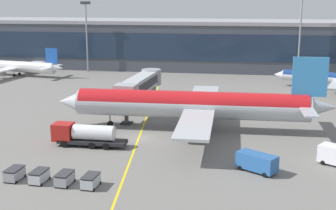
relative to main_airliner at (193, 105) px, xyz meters
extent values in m
plane|color=slate|center=(-7.13, -5.59, -4.23)|extent=(700.00, 700.00, 0.00)
cube|color=yellow|center=(-7.90, -3.59, -4.23)|extent=(9.29, 79.53, 0.01)
cube|color=#424751|center=(4.21, 66.79, 2.44)|extent=(195.15, 20.08, 13.34)
cube|color=#1E2D42|center=(4.21, 56.69, 3.11)|extent=(189.30, 0.16, 7.47)
cube|color=#99999E|center=(4.21, 66.79, 9.61)|extent=(199.05, 20.48, 1.00)
cylinder|color=#B2B7BC|center=(-0.27, -0.01, -0.15)|extent=(37.51, 4.94, 4.08)
cylinder|color=red|center=(-0.27, -0.01, 0.21)|extent=(36.76, 4.76, 3.91)
cone|color=#B2B7BC|center=(-20.41, -0.47, -0.15)|extent=(4.17, 3.97, 3.87)
cone|color=#B2B7BC|center=(20.07, 0.46, 0.26)|extent=(4.97, 3.58, 3.47)
cube|color=#388CD1|center=(17.93, 0.41, 4.94)|extent=(5.31, 0.48, 6.12)
cube|color=#B2B7BC|center=(17.53, -3.68, 0.46)|extent=(2.15, 6.57, 0.24)
cube|color=#B2B7BC|center=(17.34, 4.48, 0.46)|extent=(2.15, 6.57, 0.24)
cube|color=#B2B7BC|center=(1.45, -9.87, -0.46)|extent=(5.16, 15.83, 0.40)
cube|color=#B2B7BC|center=(1.00, 9.92, -0.46)|extent=(5.16, 15.83, 0.40)
cylinder|color=#939399|center=(0.39, -7.06, -1.88)|extent=(3.19, 2.31, 2.24)
cylinder|color=#939399|center=(0.06, 7.07, -1.88)|extent=(3.19, 2.31, 2.24)
cylinder|color=black|center=(-13.75, -0.32, -3.73)|extent=(1.01, 0.42, 1.00)
cylinder|color=slate|center=(-13.75, -0.32, -2.71)|extent=(0.20, 0.20, 2.04)
cylinder|color=black|center=(2.01, -1.79, -3.73)|extent=(1.01, 0.42, 1.00)
cylinder|color=slate|center=(2.01, -1.79, -2.71)|extent=(0.20, 0.20, 2.04)
cylinder|color=black|center=(1.93, 1.88, -3.73)|extent=(1.01, 0.42, 1.00)
cylinder|color=slate|center=(1.93, 1.88, -2.71)|extent=(0.20, 0.20, 2.04)
cube|color=#B2B7BC|center=(-10.97, 10.07, 1.15)|extent=(4.06, 16.59, 2.80)
cube|color=#232328|center=(-10.92, 10.07, 1.15)|extent=(4.01, 13.97, 1.54)
cube|color=#9EA3A8|center=(-11.50, 1.88, 1.15)|extent=(3.80, 3.43, 2.94)
cylinder|color=#4C4C51|center=(-11.50, 1.88, -2.24)|extent=(0.70, 0.70, 3.98)
cube|color=#262628|center=(-11.50, 1.88, -4.08)|extent=(1.91, 1.91, 0.30)
cylinder|color=gray|center=(-10.43, 18.27, 1.15)|extent=(3.90, 3.90, 3.08)
cylinder|color=gray|center=(-10.43, 18.27, -2.24)|extent=(1.80, 1.80, 3.98)
cube|color=#232326|center=(-13.35, -10.78, -3.48)|extent=(10.02, 2.59, 0.50)
cube|color=#B21E19|center=(-17.75, -10.74, -2.23)|extent=(2.82, 2.52, 2.50)
cube|color=black|center=(-19.01, -10.73, -1.73)|extent=(0.18, 2.30, 1.12)
cylinder|color=silver|center=(-13.07, -10.78, -2.13)|extent=(6.02, 2.25, 2.20)
cylinder|color=black|center=(-17.20, -11.93, -3.73)|extent=(1.00, 0.36, 1.00)
cylinder|color=black|center=(-17.18, -9.56, -3.73)|extent=(1.00, 0.36, 1.00)
cylinder|color=black|center=(-13.06, -11.97, -3.73)|extent=(1.00, 0.36, 1.00)
cylinder|color=black|center=(-13.04, -9.59, -3.73)|extent=(1.00, 0.36, 1.00)
cylinder|color=black|center=(-10.96, -11.99, -3.73)|extent=(1.00, 0.36, 1.00)
cylinder|color=black|center=(-10.94, -9.61, -3.73)|extent=(1.00, 0.36, 1.00)
cube|color=black|center=(19.49, -12.69, -2.44)|extent=(2.83, 2.84, 0.66)
cylinder|color=black|center=(18.44, -13.24, -3.93)|extent=(0.64, 0.54, 0.60)
cylinder|color=black|center=(19.57, -11.50, -3.93)|extent=(0.64, 0.54, 0.60)
cube|color=#285B9E|center=(9.91, -17.05, -2.93)|extent=(5.33, 4.50, 2.00)
cube|color=black|center=(10.95, -17.74, -2.58)|extent=(2.50, 2.54, 0.60)
cylinder|color=black|center=(11.89, -17.22, -3.93)|extent=(0.64, 0.54, 0.60)
cylinder|color=black|center=(10.85, -18.80, -3.93)|extent=(0.64, 0.54, 0.60)
cylinder|color=black|center=(8.97, -15.30, -3.93)|extent=(0.64, 0.54, 0.60)
cylinder|color=black|center=(7.93, -16.88, -3.93)|extent=(0.64, 0.54, 0.60)
cube|color=gray|center=(-18.41, -24.46, -3.50)|extent=(1.66, 2.69, 1.10)
cube|color=#333338|center=(-18.41, -24.46, -2.80)|extent=(1.69, 2.74, 0.10)
cylinder|color=black|center=(-19.09, -23.38, -4.05)|extent=(0.14, 0.37, 0.36)
cylinder|color=black|center=(-17.59, -23.47, -4.05)|extent=(0.14, 0.37, 0.36)
cylinder|color=black|center=(-19.22, -25.45, -4.05)|extent=(0.14, 0.37, 0.36)
cylinder|color=black|center=(-17.72, -25.55, -4.05)|extent=(0.14, 0.37, 0.36)
cube|color=#B2B7BC|center=(-15.21, -24.66, -3.50)|extent=(1.66, 2.69, 1.10)
cube|color=#333338|center=(-15.21, -24.66, -2.80)|extent=(1.69, 2.74, 0.10)
cylinder|color=black|center=(-15.90, -23.58, -4.05)|extent=(0.14, 0.37, 0.36)
cylinder|color=black|center=(-14.40, -23.67, -4.05)|extent=(0.14, 0.37, 0.36)
cylinder|color=black|center=(-16.03, -25.65, -4.05)|extent=(0.14, 0.37, 0.36)
cylinder|color=black|center=(-14.53, -25.75, -4.05)|extent=(0.14, 0.37, 0.36)
cube|color=gray|center=(-12.02, -24.86, -3.50)|extent=(1.66, 2.69, 1.10)
cube|color=#333338|center=(-12.02, -24.86, -2.80)|extent=(1.69, 2.74, 0.10)
cylinder|color=black|center=(-12.70, -23.78, -4.05)|extent=(0.14, 0.37, 0.36)
cylinder|color=black|center=(-11.21, -23.87, -4.05)|extent=(0.14, 0.37, 0.36)
cylinder|color=black|center=(-12.83, -25.85, -4.05)|extent=(0.14, 0.37, 0.36)
cylinder|color=black|center=(-11.34, -25.95, -4.05)|extent=(0.14, 0.37, 0.36)
cube|color=#B2B7BC|center=(-8.83, -25.06, -3.50)|extent=(1.66, 2.69, 1.10)
cube|color=#333338|center=(-8.83, -25.06, -2.80)|extent=(1.69, 2.74, 0.10)
cylinder|color=black|center=(-9.51, -23.98, -4.05)|extent=(0.14, 0.37, 0.36)
cylinder|color=black|center=(-8.01, -24.07, -4.05)|extent=(0.14, 0.37, 0.36)
cylinder|color=black|center=(-9.64, -26.05, -4.05)|extent=(0.14, 0.37, 0.36)
cylinder|color=black|center=(-8.14, -26.15, -4.05)|extent=(0.14, 0.37, 0.36)
cylinder|color=white|center=(-54.84, 44.95, -1.70)|extent=(26.84, 6.83, 2.70)
cylinder|color=silver|center=(-54.84, 44.95, -1.45)|extent=(26.29, 6.64, 2.59)
cone|color=white|center=(-40.56, 42.70, -1.43)|extent=(3.56, 2.77, 2.29)
cube|color=#1E51B2|center=(-42.12, 42.94, 1.68)|extent=(3.51, 0.80, 4.05)
cube|color=white|center=(-43.04, 40.36, -1.29)|extent=(2.10, 4.49, 0.17)
cube|color=white|center=(-42.20, 45.69, -1.29)|extent=(2.10, 4.49, 0.17)
cube|color=white|center=(-52.68, 51.66, -1.90)|extent=(5.17, 11.63, 0.29)
cylinder|color=#939399|center=(-55.25, 40.01, -2.86)|extent=(2.28, 1.79, 1.48)
cylinder|color=#939399|center=(-53.71, 49.78, -2.86)|extent=(2.28, 1.79, 1.48)
cylinder|color=black|center=(-53.44, 43.50, -3.87)|extent=(0.76, 0.40, 0.72)
cylinder|color=slate|center=(-53.44, 43.50, -3.28)|extent=(0.14, 0.14, 1.18)
cylinder|color=black|center=(-53.06, 45.90, -3.87)|extent=(0.76, 0.40, 0.72)
cylinder|color=slate|center=(-53.06, 45.90, -3.28)|extent=(0.14, 0.14, 1.18)
cone|color=silver|center=(16.39, 42.13, -1.59)|extent=(3.05, 2.96, 2.36)
cylinder|color=#939399|center=(28.19, 33.87, -2.66)|extent=(2.22, 1.85, 1.36)
cylinder|color=black|center=(20.56, 40.90, -3.89)|extent=(0.73, 0.45, 0.68)
cylinder|color=slate|center=(20.56, 40.90, -3.19)|extent=(0.14, 0.14, 1.40)
cylinder|color=gray|center=(22.14, 54.79, 7.88)|extent=(0.44, 0.44, 24.23)
cylinder|color=gray|center=(-36.40, 54.79, 5.29)|extent=(0.44, 0.44, 19.03)
cube|color=#333338|center=(-36.40, 54.79, 15.20)|extent=(2.80, 0.50, 0.80)
camera|label=1|loc=(7.89, -72.49, 17.00)|focal=49.80mm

